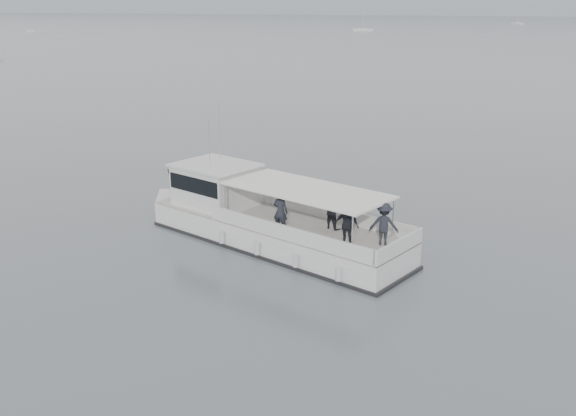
% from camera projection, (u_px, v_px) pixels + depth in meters
% --- Properties ---
extents(ground, '(1400.00, 1400.00, 0.00)m').
position_uv_depth(ground, '(297.00, 239.00, 25.90)').
color(ground, '#535B62').
rests_on(ground, ground).
extents(tour_boat, '(12.62, 6.02, 5.31)m').
position_uv_depth(tour_boat, '(256.00, 218.00, 25.71)').
color(tour_boat, white).
rests_on(tour_boat, ground).
extents(moored_fleet, '(335.87, 325.70, 8.76)m').
position_uv_depth(moored_fleet, '(571.00, 37.00, 177.75)').
color(moored_fleet, white).
rests_on(moored_fleet, ground).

